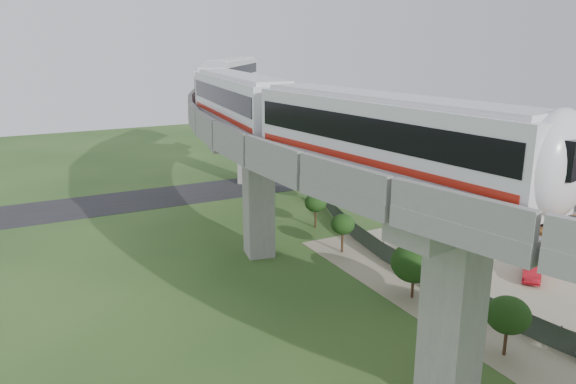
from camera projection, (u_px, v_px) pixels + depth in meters
name	position (u px, v px, depth m)	size (l,w,h in m)	color
ground	(316.00, 312.00, 34.51)	(160.00, 160.00, 0.00)	#264A1D
dirt_lot	(505.00, 281.00, 38.97)	(18.00, 26.00, 0.04)	gray
asphalt_road	(176.00, 195.00, 60.23)	(60.00, 8.00, 0.03)	#232326
viaduct	(373.00, 162.00, 33.81)	(19.58, 73.98, 11.40)	#99968E
metro_train	(252.00, 91.00, 43.67)	(18.73, 59.69, 3.64)	silver
fence	(439.00, 272.00, 38.61)	(3.87, 38.73, 1.50)	#2D382D
tree_0	(309.00, 182.00, 58.08)	(2.28, 2.28, 2.85)	#382314
tree_1	(316.00, 203.00, 49.43)	(1.96, 1.96, 3.13)	#382314
tree_2	(343.00, 224.00, 43.53)	(1.88, 1.88, 3.14)	#382314
tree_3	(414.00, 263.00, 35.77)	(2.99, 2.99, 3.72)	#382314
tree_4	(508.00, 315.00, 29.19)	(2.31, 2.31, 3.35)	#382314
car_red	(532.00, 271.00, 39.17)	(1.20, 3.43, 1.13)	#B0101B
car_dark	(429.00, 245.00, 43.94)	(1.74, 4.27, 1.24)	black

